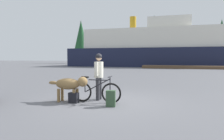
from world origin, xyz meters
name	(u,v)px	position (x,y,z in m)	size (l,w,h in m)	color
ground_plane	(106,102)	(0.00, 0.00, 0.00)	(160.00, 160.00, 0.00)	slate
bicycle	(96,92)	(-0.31, -0.14, 0.37)	(1.70, 0.44, 0.89)	black
person_cyclist	(99,72)	(-0.38, 0.32, 0.98)	(0.32, 0.53, 1.65)	#333338
dog	(70,84)	(-1.18, -0.31, 0.60)	(1.43, 0.44, 0.87)	olive
backpack	(111,98)	(0.32, -0.55, 0.25)	(0.28, 0.20, 0.50)	#334C33
handbag_pannier	(74,98)	(-1.01, -0.40, 0.17)	(0.32, 0.18, 0.34)	black
dock_pier	(187,67)	(4.06, 23.63, 0.20)	(12.10, 2.19, 0.40)	brown
ferry_boat	(153,49)	(-1.21, 30.03, 3.03)	(27.82, 8.60, 8.65)	#191E38
sailboat_moored	(211,63)	(8.99, 35.90, 0.49)	(7.23, 2.03, 7.42)	silver
pine_tree_far_left	(81,36)	(-20.75, 43.47, 7.18)	(3.51, 3.51, 11.12)	#4C331E
pine_tree_center	(154,34)	(-2.03, 42.20, 6.83)	(4.14, 4.14, 11.15)	#4C331E
pine_tree_far_right	(221,36)	(12.07, 43.14, 6.04)	(3.06, 3.06, 9.72)	#4C331E
pine_tree_mid_back	(178,41)	(3.38, 51.42, 5.94)	(3.71, 3.71, 9.80)	#4C331E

